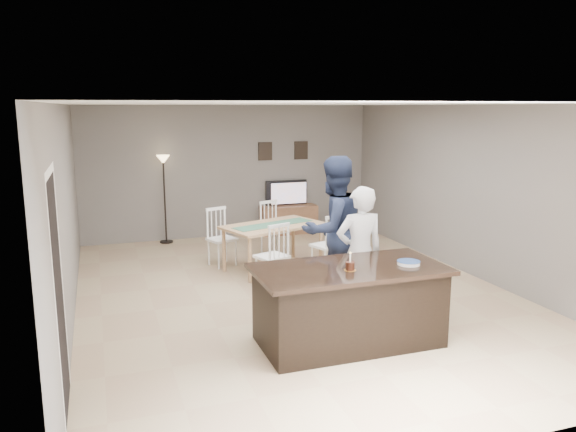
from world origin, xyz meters
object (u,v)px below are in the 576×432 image
object	(u,v)px
kitchen_island	(349,305)
television	(288,193)
floor_lamp	(164,175)
dining_table	(273,232)
man	(333,230)
plate_stack	(409,263)
woman	(360,254)
tv_console	(289,220)
birthday_cake	(350,266)

from	to	relation	value
kitchen_island	television	bearing A→B (deg)	77.99
floor_lamp	dining_table	bearing A→B (deg)	-59.32
television	floor_lamp	xyz separation A→B (m)	(-2.58, -0.05, 0.49)
man	dining_table	bearing A→B (deg)	-94.69
plate_stack	television	bearing A→B (deg)	84.82
woman	floor_lamp	xyz separation A→B (m)	(-1.82, 4.94, 0.50)
woman	floor_lamp	size ratio (longest dim) A/B	0.98
television	man	xyz separation A→B (m)	(-0.81, -4.29, 0.15)
kitchen_island	plate_stack	distance (m)	0.83
tv_console	woman	size ratio (longest dim) A/B	0.70
plate_stack	birthday_cake	bearing A→B (deg)	179.19
birthday_cake	plate_stack	distance (m)	0.73
kitchen_island	tv_console	world-z (taller)	kitchen_island
tv_console	plate_stack	bearing A→B (deg)	-95.24
television	floor_lamp	size ratio (longest dim) A/B	0.52
tv_console	floor_lamp	distance (m)	2.78
kitchen_island	dining_table	bearing A→B (deg)	88.45
tv_console	birthday_cake	distance (m)	5.86
dining_table	television	bearing A→B (deg)	46.79
television	man	world-z (taller)	man
birthday_cake	dining_table	xyz separation A→B (m)	(0.13, 3.24, -0.32)
woman	birthday_cake	size ratio (longest dim) A/B	8.22
plate_stack	floor_lamp	world-z (taller)	floor_lamp
tv_console	plate_stack	world-z (taller)	plate_stack
dining_table	floor_lamp	xyz separation A→B (m)	(-1.46, 2.46, 0.72)
tv_console	television	xyz separation A→B (m)	(0.00, 0.07, 0.56)
kitchen_island	floor_lamp	size ratio (longest dim) A/B	1.24
kitchen_island	floor_lamp	xyz separation A→B (m)	(-1.38, 5.59, 0.90)
tv_console	birthday_cake	world-z (taller)	birthday_cake
television	birthday_cake	bearing A→B (deg)	77.75
tv_console	birthday_cake	size ratio (longest dim) A/B	5.77
man	dining_table	size ratio (longest dim) A/B	0.91
birthday_cake	dining_table	distance (m)	3.26
kitchen_island	dining_table	size ratio (longest dim) A/B	0.97
tv_console	man	world-z (taller)	man
tv_console	floor_lamp	bearing A→B (deg)	179.56
tv_console	man	xyz separation A→B (m)	(-0.81, -4.22, 0.71)
birthday_cake	plate_stack	bearing A→B (deg)	-0.81
tv_console	kitchen_island	bearing A→B (deg)	-102.16
dining_table	man	bearing A→B (deg)	-99.54
dining_table	floor_lamp	distance (m)	2.95
woman	floor_lamp	world-z (taller)	floor_lamp
kitchen_island	floor_lamp	world-z (taller)	floor_lamp
woman	plate_stack	world-z (taller)	woman
floor_lamp	birthday_cake	bearing A→B (deg)	-76.91
television	plate_stack	bearing A→B (deg)	84.82
television	birthday_cake	world-z (taller)	television
television	tv_console	bearing A→B (deg)	90.00
man	floor_lamp	world-z (taller)	man
tv_console	plate_stack	size ratio (longest dim) A/B	4.54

